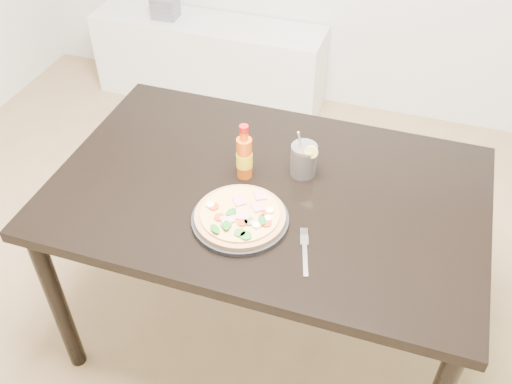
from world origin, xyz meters
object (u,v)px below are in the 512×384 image
(media_console, at_px, (209,60))
(pizza, at_px, (241,215))
(plate, at_px, (240,220))
(dining_table, at_px, (267,206))
(hot_sauce_bottle, at_px, (244,157))
(cola_cup, at_px, (303,160))
(fork, at_px, (305,250))

(media_console, bearing_deg, pizza, -64.50)
(pizza, bearing_deg, plate, 144.18)
(dining_table, bearing_deg, hot_sauce_bottle, 160.16)
(pizza, bearing_deg, cola_cup, 67.22)
(pizza, relative_size, media_console, 0.20)
(pizza, bearing_deg, media_console, 115.50)
(cola_cup, distance_m, fork, 0.35)
(plate, xyz_separation_m, media_console, (-0.83, 1.74, -0.51))
(dining_table, xyz_separation_m, pizza, (-0.03, -0.18, 0.11))
(plate, distance_m, hot_sauce_bottle, 0.23)
(dining_table, bearing_deg, cola_cup, 49.25)
(hot_sauce_bottle, xyz_separation_m, media_console, (-0.77, 1.53, -0.58))
(fork, bearing_deg, cola_cup, 89.42)
(dining_table, relative_size, fork, 7.56)
(cola_cup, relative_size, fork, 0.95)
(hot_sauce_bottle, bearing_deg, plate, -74.40)
(fork, bearing_deg, pizza, 149.77)
(cola_cup, distance_m, media_console, 1.83)
(hot_sauce_bottle, distance_m, media_console, 1.81)
(dining_table, height_order, hot_sauce_bottle, hot_sauce_bottle)
(pizza, height_order, hot_sauce_bottle, hot_sauce_bottle)
(dining_table, height_order, media_console, dining_table)
(dining_table, xyz_separation_m, fork, (0.19, -0.23, 0.09))
(cola_cup, relative_size, media_console, 0.13)
(pizza, relative_size, fork, 1.49)
(dining_table, relative_size, media_console, 1.00)
(plate, bearing_deg, dining_table, 79.97)
(media_console, bearing_deg, dining_table, -61.16)
(plate, relative_size, fork, 1.60)
(fork, height_order, media_console, fork)
(plate, height_order, pizza, pizza)
(plate, xyz_separation_m, cola_cup, (0.12, 0.28, 0.05))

